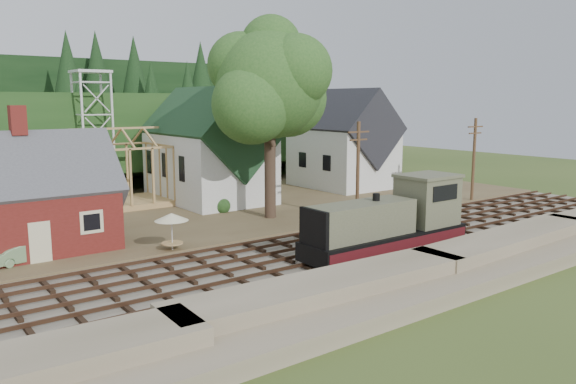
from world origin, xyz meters
TOP-DOWN VIEW (x-y plane):
  - ground at (0.00, 0.00)m, footprint 140.00×140.00m
  - embankment at (0.00, -8.50)m, footprint 64.00×5.00m
  - railroad_bed at (0.00, 0.00)m, footprint 64.00×11.00m
  - village_flat at (0.00, 18.00)m, footprint 64.00×26.00m
  - hillside at (0.00, 42.00)m, footprint 70.00×28.96m
  - ridge at (0.00, 58.00)m, footprint 80.00×20.00m
  - depot at (-16.00, 11.00)m, footprint 10.80×7.41m
  - church at (2.00, 19.68)m, footprint 8.40×15.17m
  - farmhouse at (18.00, 19.00)m, footprint 8.40×10.80m
  - timber_frame at (-6.00, 22.00)m, footprint 8.20×6.20m
  - lattice_tower at (-6.00, 28.00)m, footprint 3.20×3.20m
  - big_tree at (2.17, 10.08)m, footprint 10.90×8.40m
  - telegraph_pole_near at (7.00, 5.20)m, footprint 2.20×0.28m
  - telegraph_pole_far at (22.00, 5.20)m, footprint 2.20×0.28m
  - locomotive at (2.08, -3.00)m, footprint 11.79×2.95m
  - car_blue at (-11.08, 12.99)m, footprint 2.61×3.62m
  - car_green at (-16.84, 8.09)m, footprint 3.58×1.96m
  - car_red at (24.40, 16.52)m, footprint 5.01×3.04m
  - patio_set at (-8.69, 5.50)m, footprint 2.11×2.11m

SIDE VIEW (x-z plane):
  - ground at x=0.00m, z-range 0.00..0.00m
  - embankment at x=0.00m, z-range -0.80..0.80m
  - hillside at x=0.00m, z-range -6.37..6.37m
  - ridge at x=0.00m, z-range -6.00..6.00m
  - railroad_bed at x=0.00m, z-range 0.00..0.16m
  - village_flat at x=0.00m, z-range 0.00..0.30m
  - car_green at x=-16.84m, z-range 0.30..1.42m
  - car_blue at x=-11.08m, z-range 0.30..1.45m
  - car_red at x=24.40m, z-range 0.30..1.60m
  - locomotive at x=2.08m, z-range -0.26..4.46m
  - patio_set at x=-8.69m, z-range 1.13..3.48m
  - depot at x=-16.00m, z-range -1.29..7.71m
  - timber_frame at x=-6.00m, z-range -0.23..6.76m
  - telegraph_pole_near at x=7.00m, z-range 0.25..8.25m
  - telegraph_pole_far at x=22.00m, z-range 0.25..8.25m
  - farmhouse at x=18.00m, z-range -0.43..10.17m
  - church at x=2.00m, z-range -1.32..11.68m
  - lattice_tower at x=-6.00m, z-range 3.97..16.10m
  - big_tree at x=2.17m, z-range 2.87..17.57m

